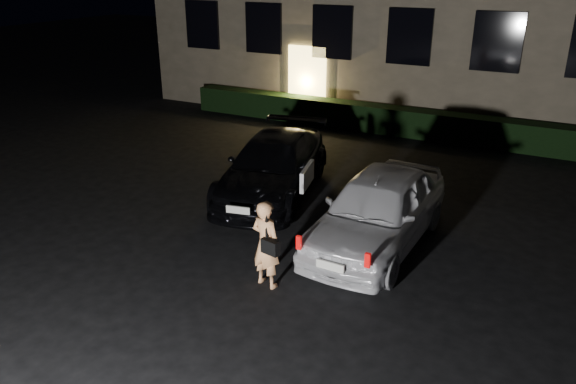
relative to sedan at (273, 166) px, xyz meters
The scene contains 5 objects.
ground 4.48m from the sedan, 74.68° to the right, with size 80.00×80.00×0.00m, color black.
hedge 6.34m from the sedan, 79.35° to the left, with size 15.00×0.70×0.85m, color black.
sedan is the anchor object (origin of this frame).
hatch 3.37m from the sedan, 24.43° to the right, with size 1.90×4.39×1.48m.
man 4.16m from the sedan, 62.85° to the right, with size 0.66×0.49×1.56m.
Camera 1 is at (4.89, -6.66, 5.15)m, focal length 35.00 mm.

